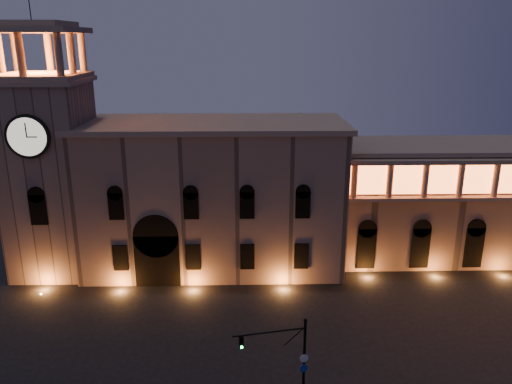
{
  "coord_description": "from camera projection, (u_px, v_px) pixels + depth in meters",
  "views": [
    {
      "loc": [
        1.78,
        -34.75,
        26.62
      ],
      "look_at": [
        2.96,
        16.0,
        10.98
      ],
      "focal_mm": 35.0,
      "sensor_mm": 36.0,
      "label": 1
    }
  ],
  "objects": [
    {
      "name": "ground",
      "position": [
        225.0,
        377.0,
        41.0
      ],
      "size": [
        160.0,
        160.0,
        0.0
      ],
      "primitive_type": "plane",
      "color": "black",
      "rests_on": "ground"
    },
    {
      "name": "government_building",
      "position": [
        213.0,
        195.0,
        59.32
      ],
      "size": [
        30.8,
        12.8,
        17.6
      ],
      "color": "#8F6F5E",
      "rests_on": "ground"
    },
    {
      "name": "clock_tower",
      "position": [
        50.0,
        168.0,
        56.9
      ],
      "size": [
        9.8,
        9.8,
        32.4
      ],
      "color": "#8F6F5E",
      "rests_on": "ground"
    },
    {
      "name": "colonnade_wing",
      "position": [
        486.0,
        200.0,
        62.41
      ],
      "size": [
        40.6,
        11.5,
        14.5
      ],
      "color": "#8A6A58",
      "rests_on": "ground"
    },
    {
      "name": "traffic_light",
      "position": [
        292.0,
        364.0,
        36.21
      ],
      "size": [
        5.5,
        1.38,
        7.65
      ],
      "rotation": [
        0.0,
        0.0,
        0.19
      ],
      "color": "black",
      "rests_on": "ground"
    }
  ]
}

